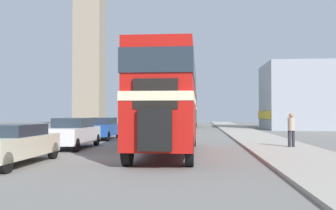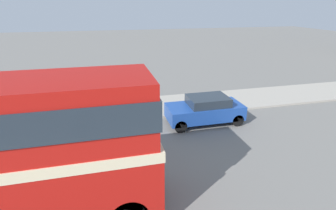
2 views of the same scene
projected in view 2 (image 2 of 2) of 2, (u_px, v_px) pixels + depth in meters
name	position (u px, v px, depth m)	size (l,w,h in m)	color
sidewalk_left	(10.00, 120.00, 14.43)	(3.50, 120.00, 0.12)	#A8A093
car_parked_mid	(78.00, 123.00, 12.28)	(1.71, 4.38, 1.54)	white
car_parked_far	(205.00, 109.00, 13.94)	(1.77, 4.01, 1.48)	#1E479E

